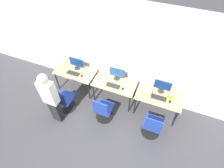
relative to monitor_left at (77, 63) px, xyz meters
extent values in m
plane|color=#3D3D42|center=(1.22, -0.45, -0.91)|extent=(20.00, 20.00, 0.00)
cube|color=silver|center=(1.22, 0.30, 0.49)|extent=(12.00, 0.05, 2.80)
cube|color=tan|center=(0.00, -0.14, -0.21)|extent=(1.17, 0.63, 0.02)
cylinder|color=black|center=(-0.54, -0.40, -0.56)|extent=(0.04, 0.04, 0.69)
cylinder|color=black|center=(0.54, -0.40, -0.56)|extent=(0.04, 0.04, 0.69)
cylinder|color=black|center=(-0.54, 0.13, -0.56)|extent=(0.04, 0.04, 0.69)
cylinder|color=black|center=(0.54, 0.13, -0.56)|extent=(0.04, 0.04, 0.69)
cylinder|color=#2D2D2D|center=(0.00, 0.00, -0.19)|extent=(0.18, 0.18, 0.01)
cylinder|color=#2D2D2D|center=(0.00, 0.00, -0.14)|extent=(0.04, 0.04, 0.08)
cube|color=#2D2D2D|center=(0.00, 0.00, 0.03)|extent=(0.43, 0.01, 0.29)
cube|color=navy|center=(0.00, -0.01, 0.03)|extent=(0.41, 0.01, 0.27)
cube|color=#262628|center=(0.00, -0.24, -0.18)|extent=(0.38, 0.14, 0.02)
ellipsoid|color=black|center=(0.28, -0.25, -0.18)|extent=(0.06, 0.09, 0.03)
cylinder|color=black|center=(0.08, -0.91, -0.90)|extent=(0.48, 0.48, 0.03)
cylinder|color=black|center=(0.08, -0.91, -0.69)|extent=(0.04, 0.04, 0.38)
cube|color=navy|center=(0.08, -0.91, -0.48)|extent=(0.44, 0.44, 0.05)
cube|color=navy|center=(0.08, -1.12, -0.23)|extent=(0.40, 0.04, 0.44)
cube|color=#232328|center=(0.06, -1.33, -0.51)|extent=(0.25, 0.16, 0.79)
cube|color=white|center=(0.06, -1.33, 0.23)|extent=(0.36, 0.20, 0.69)
sphere|color=beige|center=(0.06, -1.33, 0.69)|extent=(0.22, 0.22, 0.22)
cube|color=tan|center=(1.22, -0.14, -0.21)|extent=(1.17, 0.63, 0.02)
cylinder|color=black|center=(0.69, -0.40, -0.56)|extent=(0.04, 0.04, 0.69)
cylinder|color=black|center=(1.76, -0.40, -0.56)|extent=(0.04, 0.04, 0.69)
cylinder|color=black|center=(0.69, 0.13, -0.56)|extent=(0.04, 0.04, 0.69)
cylinder|color=black|center=(1.76, 0.13, -0.56)|extent=(0.04, 0.04, 0.69)
cylinder|color=#2D2D2D|center=(1.22, 0.04, -0.19)|extent=(0.18, 0.18, 0.01)
cylinder|color=#2D2D2D|center=(1.22, 0.04, -0.14)|extent=(0.04, 0.04, 0.08)
cube|color=#2D2D2D|center=(1.22, 0.05, 0.03)|extent=(0.43, 0.01, 0.29)
cube|color=navy|center=(1.22, 0.04, 0.03)|extent=(0.41, 0.01, 0.27)
cube|color=#262628|center=(1.22, -0.25, -0.18)|extent=(0.38, 0.14, 0.02)
ellipsoid|color=black|center=(1.50, -0.27, -0.18)|extent=(0.06, 0.09, 0.03)
cylinder|color=black|center=(1.19, -0.81, -0.90)|extent=(0.48, 0.48, 0.03)
cylinder|color=black|center=(1.19, -0.81, -0.69)|extent=(0.04, 0.04, 0.38)
cube|color=navy|center=(1.19, -0.81, -0.48)|extent=(0.44, 0.44, 0.05)
cube|color=navy|center=(1.19, -1.01, -0.23)|extent=(0.40, 0.04, 0.44)
cube|color=tan|center=(2.45, -0.14, -0.21)|extent=(1.17, 0.63, 0.02)
cylinder|color=black|center=(1.91, -0.40, -0.56)|extent=(0.04, 0.04, 0.69)
cylinder|color=black|center=(2.99, -0.40, -0.56)|extent=(0.04, 0.04, 0.69)
cylinder|color=black|center=(1.91, 0.13, -0.56)|extent=(0.04, 0.04, 0.69)
cylinder|color=black|center=(2.99, 0.13, -0.56)|extent=(0.04, 0.04, 0.69)
cylinder|color=#2D2D2D|center=(2.45, 0.04, -0.19)|extent=(0.18, 0.18, 0.01)
cylinder|color=#2D2D2D|center=(2.45, 0.04, -0.14)|extent=(0.04, 0.04, 0.08)
cube|color=#2D2D2D|center=(2.45, 0.05, 0.03)|extent=(0.43, 0.01, 0.29)
cube|color=navy|center=(2.45, 0.04, 0.03)|extent=(0.41, 0.01, 0.27)
cube|color=#262628|center=(2.45, -0.20, -0.18)|extent=(0.38, 0.14, 0.02)
ellipsoid|color=black|center=(2.72, -0.23, -0.18)|extent=(0.06, 0.09, 0.03)
cylinder|color=black|center=(2.48, -0.78, -0.90)|extent=(0.48, 0.48, 0.03)
cylinder|color=black|center=(2.48, -0.78, -0.69)|extent=(0.04, 0.04, 0.38)
cube|color=navy|center=(2.48, -0.78, -0.48)|extent=(0.44, 0.44, 0.05)
cube|color=navy|center=(2.48, -0.98, -0.23)|extent=(0.40, 0.04, 0.44)
cube|color=tan|center=(2.10, -0.23, -0.08)|extent=(0.30, 0.14, 0.22)
torus|color=tan|center=(2.10, -0.23, 0.05)|extent=(0.18, 0.18, 0.01)
cube|color=yellow|center=(2.71, -0.11, -0.15)|extent=(0.16, 0.03, 0.08)
camera|label=1|loc=(2.34, -3.11, 3.34)|focal=28.00mm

